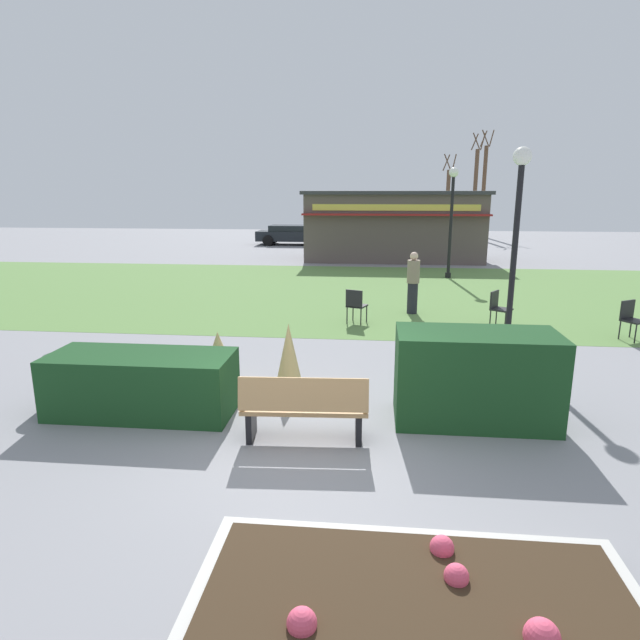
{
  "coord_description": "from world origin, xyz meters",
  "views": [
    {
      "loc": [
        0.9,
        -6.35,
        3.31
      ],
      "look_at": [
        0.01,
        2.52,
        1.15
      ],
      "focal_mm": 30.2,
      "sensor_mm": 36.0,
      "label": 1
    }
  ],
  "objects_px": {
    "parked_car_west_slot": "(291,234)",
    "trash_bin": "(63,379)",
    "park_bench": "(304,408)",
    "tree_center_bg": "(475,192)",
    "food_kiosk": "(393,225)",
    "lamppost_mid": "(517,226)",
    "tree_right_bg": "(447,202)",
    "cafe_chair_center": "(631,317)",
    "cafe_chair_east": "(498,306)",
    "lamppost_far": "(452,209)",
    "parked_car_center_slot": "(371,235)",
    "tree_left_bg": "(484,189)",
    "person_strolling": "(413,282)",
    "cafe_chair_west": "(356,303)"
  },
  "relations": [
    {
      "from": "person_strolling",
      "to": "tree_left_bg",
      "type": "bearing_deg",
      "value": -170.47
    },
    {
      "from": "parked_car_west_slot",
      "to": "parked_car_center_slot",
      "type": "bearing_deg",
      "value": -0.05
    },
    {
      "from": "parked_car_center_slot",
      "to": "person_strolling",
      "type": "bearing_deg",
      "value": -85.96
    },
    {
      "from": "food_kiosk",
      "to": "tree_center_bg",
      "type": "distance_m",
      "value": 14.56
    },
    {
      "from": "cafe_chair_center",
      "to": "parked_car_west_slot",
      "type": "xyz_separation_m",
      "value": [
        -10.99,
        20.9,
        0.12
      ]
    },
    {
      "from": "trash_bin",
      "to": "tree_right_bg",
      "type": "bearing_deg",
      "value": 72.78
    },
    {
      "from": "park_bench",
      "to": "parked_car_center_slot",
      "type": "bearing_deg",
      "value": 88.64
    },
    {
      "from": "cafe_chair_center",
      "to": "person_strolling",
      "type": "xyz_separation_m",
      "value": [
        -4.73,
        2.21,
        0.33
      ]
    },
    {
      "from": "person_strolling",
      "to": "parked_car_center_slot",
      "type": "bearing_deg",
      "value": -152.18
    },
    {
      "from": "trash_bin",
      "to": "parked_car_center_slot",
      "type": "relative_size",
      "value": 0.18
    },
    {
      "from": "food_kiosk",
      "to": "parked_car_west_slot",
      "type": "bearing_deg",
      "value": 131.89
    },
    {
      "from": "lamppost_mid",
      "to": "cafe_chair_west",
      "type": "distance_m",
      "value": 4.39
    },
    {
      "from": "park_bench",
      "to": "food_kiosk",
      "type": "relative_size",
      "value": 0.2
    },
    {
      "from": "lamppost_mid",
      "to": "tree_left_bg",
      "type": "height_order",
      "value": "tree_left_bg"
    },
    {
      "from": "cafe_chair_center",
      "to": "parked_car_center_slot",
      "type": "distance_m",
      "value": 21.76
    },
    {
      "from": "parked_car_west_slot",
      "to": "tree_right_bg",
      "type": "distance_m",
      "value": 12.18
    },
    {
      "from": "lamppost_mid",
      "to": "tree_right_bg",
      "type": "height_order",
      "value": "tree_right_bg"
    },
    {
      "from": "cafe_chair_west",
      "to": "parked_car_center_slot",
      "type": "xyz_separation_m",
      "value": [
        0.19,
        20.05,
        0.12
      ]
    },
    {
      "from": "lamppost_mid",
      "to": "cafe_chair_east",
      "type": "relative_size",
      "value": 4.64
    },
    {
      "from": "parked_car_center_slot",
      "to": "cafe_chair_east",
      "type": "bearing_deg",
      "value": -80.55
    },
    {
      "from": "food_kiosk",
      "to": "tree_center_bg",
      "type": "xyz_separation_m",
      "value": [
        6.05,
        13.15,
        1.55
      ]
    },
    {
      "from": "tree_left_bg",
      "to": "tree_right_bg",
      "type": "xyz_separation_m",
      "value": [
        -2.69,
        -1.33,
        -0.84
      ]
    },
    {
      "from": "lamppost_far",
      "to": "parked_car_west_slot",
      "type": "height_order",
      "value": "lamppost_far"
    },
    {
      "from": "food_kiosk",
      "to": "park_bench",
      "type": "bearing_deg",
      "value": -95.08
    },
    {
      "from": "tree_left_bg",
      "to": "food_kiosk",
      "type": "bearing_deg",
      "value": -115.49
    },
    {
      "from": "cafe_chair_east",
      "to": "lamppost_far",
      "type": "bearing_deg",
      "value": 91.58
    },
    {
      "from": "trash_bin",
      "to": "tree_right_bg",
      "type": "height_order",
      "value": "tree_right_bg"
    },
    {
      "from": "park_bench",
      "to": "parked_car_center_slot",
      "type": "relative_size",
      "value": 0.4
    },
    {
      "from": "trash_bin",
      "to": "tree_center_bg",
      "type": "distance_m",
      "value": 34.33
    },
    {
      "from": "lamppost_mid",
      "to": "cafe_chair_center",
      "type": "bearing_deg",
      "value": 22.59
    },
    {
      "from": "cafe_chair_west",
      "to": "tree_right_bg",
      "type": "bearing_deg",
      "value": 78.21
    },
    {
      "from": "cafe_chair_east",
      "to": "person_strolling",
      "type": "relative_size",
      "value": 0.53
    },
    {
      "from": "parked_car_center_slot",
      "to": "lamppost_far",
      "type": "bearing_deg",
      "value": -75.78
    },
    {
      "from": "cafe_chair_center",
      "to": "park_bench",
      "type": "bearing_deg",
      "value": -139.03
    },
    {
      "from": "tree_center_bg",
      "to": "lamppost_far",
      "type": "bearing_deg",
      "value": -102.31
    },
    {
      "from": "park_bench",
      "to": "tree_center_bg",
      "type": "bearing_deg",
      "value": 76.7
    },
    {
      "from": "tree_left_bg",
      "to": "lamppost_mid",
      "type": "bearing_deg",
      "value": -99.43
    },
    {
      "from": "person_strolling",
      "to": "parked_car_center_slot",
      "type": "height_order",
      "value": "person_strolling"
    },
    {
      "from": "tree_right_bg",
      "to": "tree_center_bg",
      "type": "relative_size",
      "value": 0.81
    },
    {
      "from": "food_kiosk",
      "to": "parked_car_center_slot",
      "type": "xyz_separation_m",
      "value": [
        -1.14,
        6.78,
        -1.01
      ]
    },
    {
      "from": "park_bench",
      "to": "cafe_chair_east",
      "type": "distance_m",
      "value": 7.8
    },
    {
      "from": "tree_right_bg",
      "to": "lamppost_far",
      "type": "bearing_deg",
      "value": -96.75
    },
    {
      "from": "park_bench",
      "to": "tree_center_bg",
      "type": "xyz_separation_m",
      "value": [
        7.82,
        33.08,
        2.72
      ]
    },
    {
      "from": "park_bench",
      "to": "food_kiosk",
      "type": "bearing_deg",
      "value": 84.92
    },
    {
      "from": "park_bench",
      "to": "lamppost_far",
      "type": "relative_size",
      "value": 0.42
    },
    {
      "from": "cafe_chair_east",
      "to": "parked_car_center_slot",
      "type": "distance_m",
      "value": 20.26
    },
    {
      "from": "lamppost_far",
      "to": "parked_car_center_slot",
      "type": "relative_size",
      "value": 0.95
    },
    {
      "from": "person_strolling",
      "to": "tree_right_bg",
      "type": "distance_m",
      "value": 25.37
    },
    {
      "from": "parked_car_west_slot",
      "to": "trash_bin",
      "type": "bearing_deg",
      "value": -89.27
    },
    {
      "from": "food_kiosk",
      "to": "parked_car_west_slot",
      "type": "xyz_separation_m",
      "value": [
        -6.08,
        6.78,
        -1.01
      ]
    }
  ]
}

